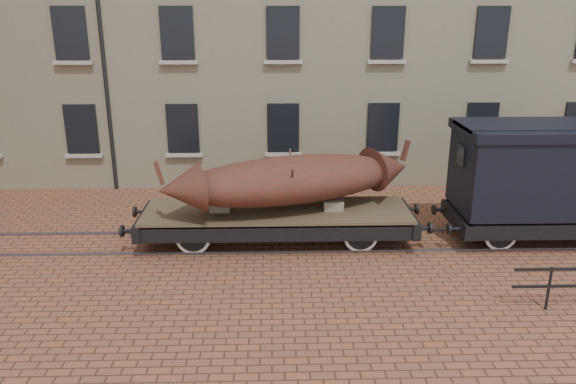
{
  "coord_description": "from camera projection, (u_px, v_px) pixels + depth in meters",
  "views": [
    {
      "loc": [
        -2.88,
        -14.36,
        6.23
      ],
      "look_at": [
        -2.46,
        0.5,
        1.3
      ],
      "focal_mm": 35.0,
      "sensor_mm": 36.0,
      "label": 1
    }
  ],
  "objects": [
    {
      "name": "goods_van",
      "position": [
        561.0,
        169.0,
        15.14
      ],
      "size": [
        6.37,
        2.32,
        3.29
      ],
      "color": "black",
      "rests_on": "ground"
    },
    {
      "name": "flatcar_wagon",
      "position": [
        277.0,
        216.0,
        15.35
      ],
      "size": [
        8.16,
        2.21,
        1.23
      ],
      "color": "#4B412B",
      "rests_on": "ground"
    },
    {
      "name": "iron_boat",
      "position": [
        291.0,
        179.0,
        15.02
      ],
      "size": [
        7.04,
        3.75,
        1.69
      ],
      "color": "#56241C",
      "rests_on": "flatcar_wagon"
    },
    {
      "name": "ground",
      "position": [
        376.0,
        241.0,
        15.66
      ],
      "size": [
        90.0,
        90.0,
        0.0
      ],
      "primitive_type": "plane",
      "color": "brown"
    },
    {
      "name": "rail_track",
      "position": [
        376.0,
        240.0,
        15.65
      ],
      "size": [
        30.0,
        1.52,
        0.06
      ],
      "color": "#59595E",
      "rests_on": "ground"
    }
  ]
}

